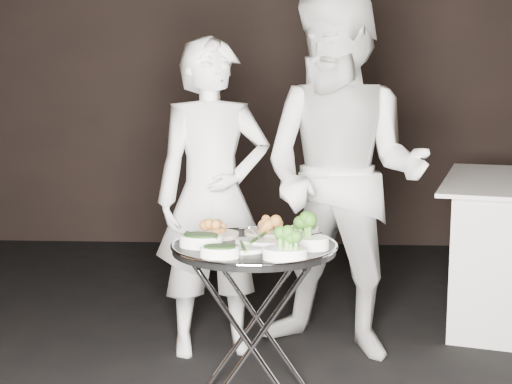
{
  "coord_description": "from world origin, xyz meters",
  "views": [
    {
      "loc": [
        0.15,
        -2.72,
        1.43
      ],
      "look_at": [
        -0.02,
        0.38,
        0.95
      ],
      "focal_mm": 50.0,
      "sensor_mm": 36.0,
      "label": 1
    }
  ],
  "objects_px": {
    "tray_stand": "(254,320)",
    "waiter_right": "(342,176)",
    "serving_tray": "(254,247)",
    "waiter_left": "(213,198)"
  },
  "relations": [
    {
      "from": "tray_stand",
      "to": "waiter_right",
      "type": "height_order",
      "value": "waiter_right"
    },
    {
      "from": "serving_tray",
      "to": "waiter_left",
      "type": "height_order",
      "value": "waiter_left"
    },
    {
      "from": "tray_stand",
      "to": "waiter_left",
      "type": "height_order",
      "value": "waiter_left"
    },
    {
      "from": "tray_stand",
      "to": "waiter_right",
      "type": "xyz_separation_m",
      "value": [
        0.42,
        0.71,
        0.54
      ]
    },
    {
      "from": "tray_stand",
      "to": "waiter_left",
      "type": "xyz_separation_m",
      "value": [
        -0.25,
        0.7,
        0.42
      ]
    },
    {
      "from": "tray_stand",
      "to": "serving_tray",
      "type": "bearing_deg",
      "value": -57.99
    },
    {
      "from": "tray_stand",
      "to": "serving_tray",
      "type": "distance_m",
      "value": 0.33
    },
    {
      "from": "tray_stand",
      "to": "serving_tray",
      "type": "height_order",
      "value": "serving_tray"
    },
    {
      "from": "waiter_left",
      "to": "waiter_right",
      "type": "height_order",
      "value": "waiter_right"
    },
    {
      "from": "serving_tray",
      "to": "waiter_right",
      "type": "bearing_deg",
      "value": 59.36
    }
  ]
}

